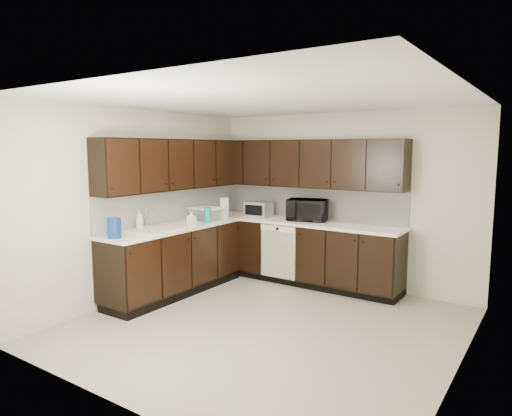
{
  "coord_description": "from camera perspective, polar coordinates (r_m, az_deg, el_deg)",
  "views": [
    {
      "loc": [
        2.67,
        -4.16,
        1.99
      ],
      "look_at": [
        -0.54,
        0.6,
        1.24
      ],
      "focal_mm": 32.0,
      "sensor_mm": 36.0,
      "label": 1
    }
  ],
  "objects": [
    {
      "name": "paper_towel_roll",
      "position": [
        7.0,
        -3.97,
        0.04
      ],
      "size": [
        0.16,
        0.16,
        0.3
      ],
      "primitive_type": "cylinder",
      "rotation": [
        0.0,
        0.0,
        0.23
      ],
      "color": "silver",
      "rests_on": "countertop"
    },
    {
      "name": "lower_cabinets",
      "position": [
        6.62,
        -0.87,
        -6.35
      ],
      "size": [
        3.0,
        2.8,
        0.9
      ],
      "color": "black",
      "rests_on": "floor"
    },
    {
      "name": "toaster_oven",
      "position": [
        7.06,
        0.33,
        -0.14
      ],
      "size": [
        0.39,
        0.3,
        0.24
      ],
      "primitive_type": "cube",
      "rotation": [
        0.0,
        0.0,
        0.05
      ],
      "color": "silver",
      "rests_on": "countertop"
    },
    {
      "name": "blue_pitcher",
      "position": [
        5.64,
        -17.31,
        -2.37
      ],
      "size": [
        0.19,
        0.19,
        0.24
      ],
      "primitive_type": "cylinder",
      "rotation": [
        0.0,
        0.0,
        -0.2
      ],
      "color": "#103295",
      "rests_on": "countertop"
    },
    {
      "name": "soap_bottle_a",
      "position": [
        6.25,
        -8.07,
        -1.3
      ],
      "size": [
        0.1,
        0.1,
        0.22
      ],
      "primitive_type": "imported",
      "rotation": [
        0.0,
        0.0,
        0.03
      ],
      "color": "gray",
      "rests_on": "countertop"
    },
    {
      "name": "storage_bin",
      "position": [
        6.82,
        -6.18,
        -0.72
      ],
      "size": [
        0.45,
        0.33,
        0.17
      ],
      "primitive_type": "cube",
      "rotation": [
        0.0,
        0.0,
        -0.01
      ],
      "color": "white",
      "rests_on": "countertop"
    },
    {
      "name": "wall_front",
      "position": [
        3.51,
        -16.64,
        -5.02
      ],
      "size": [
        4.0,
        0.02,
        2.5
      ],
      "primitive_type": "cube",
      "color": "beige",
      "rests_on": "floor"
    },
    {
      "name": "dishwasher",
      "position": [
        6.67,
        2.78,
        -5.07
      ],
      "size": [
        0.58,
        0.04,
        0.78
      ],
      "color": "beige",
      "rests_on": "lower_cabinets"
    },
    {
      "name": "countertop",
      "position": [
        6.51,
        -0.91,
        -2.02
      ],
      "size": [
        3.03,
        2.83,
        0.04
      ],
      "color": "white",
      "rests_on": "lower_cabinets"
    },
    {
      "name": "microwave",
      "position": [
        6.73,
        6.43,
        -0.23
      ],
      "size": [
        0.65,
        0.53,
        0.31
      ],
      "primitive_type": "imported",
      "rotation": [
        0.0,
        0.0,
        0.28
      ],
      "color": "black",
      "rests_on": "countertop"
    },
    {
      "name": "wall_left",
      "position": [
        6.3,
        -14.19,
        0.46
      ],
      "size": [
        0.02,
        4.0,
        2.5
      ],
      "primitive_type": "cube",
      "color": "beige",
      "rests_on": "floor"
    },
    {
      "name": "ceiling",
      "position": [
        4.97,
        1.37,
        13.33
      ],
      "size": [
        4.0,
        4.0,
        0.0
      ],
      "primitive_type": "plane",
      "rotation": [
        3.14,
        0.0,
        0.0
      ],
      "color": "white",
      "rests_on": "wall_back"
    },
    {
      "name": "floor",
      "position": [
        5.33,
        1.28,
        -14.48
      ],
      "size": [
        4.0,
        4.0,
        0.0
      ],
      "primitive_type": "plane",
      "color": "#A49F87",
      "rests_on": "ground"
    },
    {
      "name": "teal_tumbler",
      "position": [
        6.53,
        -6.07,
        -0.88
      ],
      "size": [
        0.12,
        0.12,
        0.22
      ],
      "primitive_type": "cylinder",
      "rotation": [
        0.0,
        0.0,
        -0.3
      ],
      "color": "#0D9683",
      "rests_on": "countertop"
    },
    {
      "name": "wall_right",
      "position": [
        4.28,
        24.52,
        -3.18
      ],
      "size": [
        0.02,
        4.0,
        2.5
      ],
      "primitive_type": "cube",
      "color": "beige",
      "rests_on": "floor"
    },
    {
      "name": "sink",
      "position": [
        6.11,
        -12.16,
        -3.18
      ],
      "size": [
        0.54,
        0.82,
        0.42
      ],
      "color": "beige",
      "rests_on": "countertop"
    },
    {
      "name": "wall_back",
      "position": [
        6.76,
        10.51,
        1.02
      ],
      "size": [
        4.0,
        0.02,
        2.5
      ],
      "primitive_type": "cube",
      "color": "beige",
      "rests_on": "floor"
    },
    {
      "name": "backsplash",
      "position": [
        6.77,
        -1.34,
        0.56
      ],
      "size": [
        3.0,
        2.8,
        0.48
      ],
      "color": "beige",
      "rests_on": "countertop"
    },
    {
      "name": "upper_cabinets",
      "position": [
        6.56,
        -1.12,
        5.52
      ],
      "size": [
        3.0,
        2.8,
        0.7
      ],
      "color": "black",
      "rests_on": "wall_back"
    },
    {
      "name": "soap_bottle_b",
      "position": [
        6.12,
        -14.34,
        -1.42
      ],
      "size": [
        0.11,
        0.11,
        0.26
      ],
      "primitive_type": "imported",
      "rotation": [
        0.0,
        0.0,
        0.11
      ],
      "color": "gray",
      "rests_on": "countertop"
    }
  ]
}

